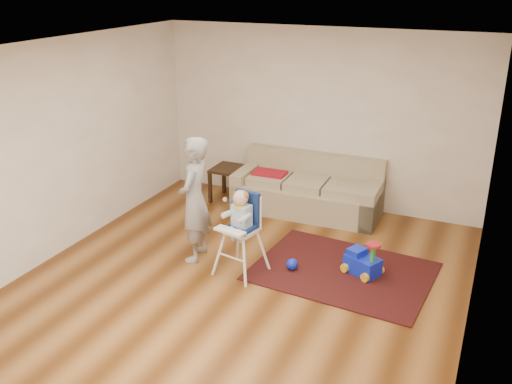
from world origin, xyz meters
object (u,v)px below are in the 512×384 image
at_px(sofa, 307,186).
at_px(adult, 194,200).
at_px(toy_ball, 292,264).
at_px(ride_on_toy, 363,256).
at_px(high_chair, 241,234).
at_px(side_table, 230,184).

xyz_separation_m(sofa, adult, (-0.80, -1.98, 0.38)).
height_order(toy_ball, adult, adult).
xyz_separation_m(ride_on_toy, adult, (-2.05, -0.44, 0.56)).
bearing_deg(ride_on_toy, adult, -143.28).
height_order(sofa, toy_ball, sofa).
height_order(ride_on_toy, high_chair, high_chair).
distance_m(side_table, adult, 2.08).
bearing_deg(high_chair, sofa, 98.34).
xyz_separation_m(toy_ball, adult, (-1.24, -0.17, 0.71)).
distance_m(high_chair, adult, 0.76).
distance_m(sofa, side_table, 1.29).
xyz_separation_m(ride_on_toy, high_chair, (-1.36, -0.56, 0.28)).
height_order(high_chair, adult, adult).
height_order(sofa, ride_on_toy, sofa).
bearing_deg(sofa, side_table, 179.92).
distance_m(sofa, ride_on_toy, 1.99).
bearing_deg(ride_on_toy, side_table, 173.78).
bearing_deg(side_table, toy_ball, -45.92).
relative_size(side_table, toy_ball, 3.79).
xyz_separation_m(sofa, ride_on_toy, (1.25, -1.54, -0.18)).
bearing_deg(toy_ball, sofa, 103.82).
height_order(side_table, high_chair, high_chair).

